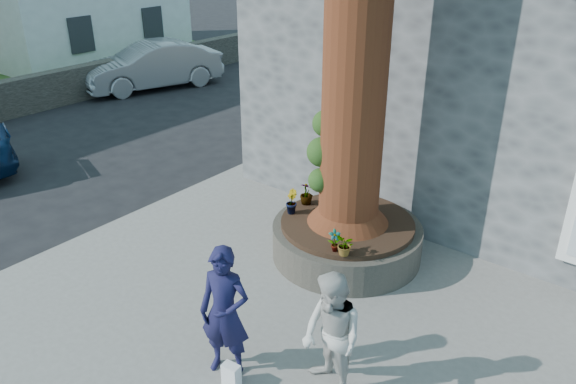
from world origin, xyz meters
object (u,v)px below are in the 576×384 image
Objects in this scene: man at (225,313)px; planter at (347,238)px; car_silver at (152,66)px; woman at (332,337)px.

planter is at bearing 76.12° from man.
car_silver reaches higher than planter.
woman is (1.43, -2.51, 0.46)m from planter.
woman is at bearing 2.11° from man.
woman is 14.10m from car_silver.
car_silver is (-12.03, 7.35, -0.15)m from woman.
planter is 3.03m from man.
car_silver is (-10.90, 7.80, -0.20)m from man.
man reaches higher than planter.
woman is at bearing -60.34° from planter.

